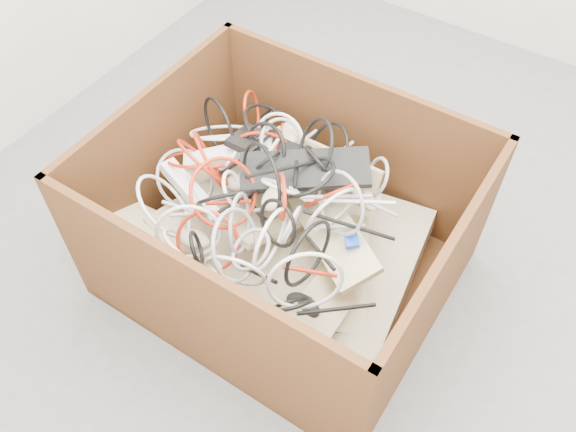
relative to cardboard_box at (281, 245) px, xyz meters
The scene contains 8 objects.
ground 0.35m from the cardboard_box, 54.80° to the left, with size 3.00×3.00×0.00m, color #5A5A5C.
cardboard_box is the anchor object (origin of this frame).
keyboard_pile 0.13m from the cardboard_box, 39.66° to the left, with size 0.93×0.64×0.37m.
mice_scatter 0.19m from the cardboard_box, 144.55° to the left, with size 0.54×0.61×0.20m.
power_strip_left 0.35m from the cardboard_box, 162.70° to the left, with size 0.30×0.06×0.04m, color white.
power_strip_right 0.35m from the cardboard_box, 162.94° to the right, with size 0.27×0.05×0.04m, color white.
vga_plug 0.32m from the cardboard_box, ahead, with size 0.04×0.04×0.02m, color #0D38CD.
cable_tangle 0.26m from the cardboard_box, behind, with size 0.91×0.80×0.41m.
Camera 1 is at (0.51, -1.26, 1.81)m, focal length 38.05 mm.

